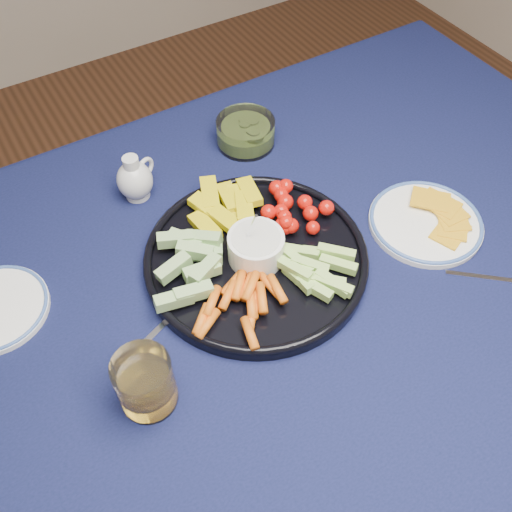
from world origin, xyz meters
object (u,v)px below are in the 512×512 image
dining_table (253,327)px  crudite_platter (255,256)px  creamer_pitcher (135,179)px  juice_tumbler (146,385)px  cheese_plate (426,221)px  pickle_bowl (246,133)px

dining_table → crudite_platter: (0.04, 0.06, 0.11)m
creamer_pitcher → juice_tumbler: juice_tumbler is taller
dining_table → crudite_platter: 0.13m
creamer_pitcher → cheese_plate: size_ratio=0.45×
pickle_bowl → juice_tumbler: 0.58m
dining_table → juice_tumbler: 0.26m
crudite_platter → creamer_pitcher: size_ratio=4.11×
creamer_pitcher → pickle_bowl: creamer_pitcher is taller
creamer_pitcher → cheese_plate: bearing=-39.4°
dining_table → cheese_plate: cheese_plate is taller
dining_table → creamer_pitcher: size_ratio=17.79×
creamer_pitcher → dining_table: bearing=-78.9°
juice_tumbler → dining_table: bearing=18.3°
dining_table → juice_tumbler: size_ratio=16.93×
pickle_bowl → creamer_pitcher: bearing=-174.4°
creamer_pitcher → pickle_bowl: bearing=5.6°
dining_table → creamer_pitcher: bearing=101.1°
creamer_pitcher → juice_tumbler: size_ratio=0.95×
dining_table → juice_tumbler: bearing=-161.7°
crudite_platter → juice_tumbler: (-0.26, -0.13, 0.02)m
creamer_pitcher → juice_tumbler: 0.42m
creamer_pitcher → cheese_plate: (0.42, -0.34, -0.03)m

